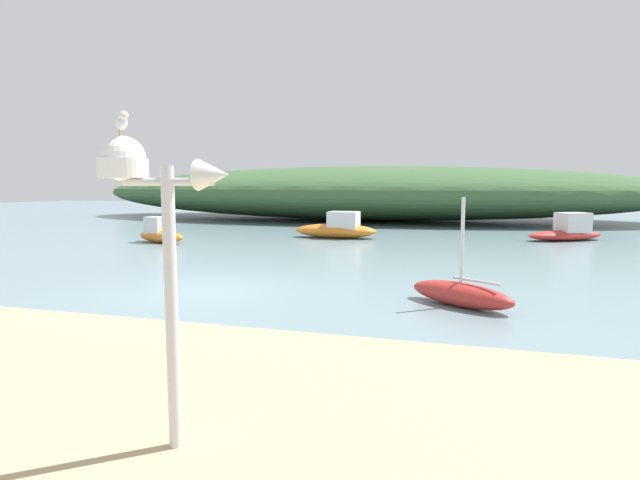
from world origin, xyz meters
name	(u,v)px	position (x,y,z in m)	size (l,w,h in m)	color
ground_plane	(209,290)	(0.00, 0.00, 0.00)	(120.00, 120.00, 0.00)	gray
distant_hill	(365,193)	(-1.34, 27.32, 2.04)	(44.62, 15.46, 4.08)	#3D6038
mast_structure	(147,197)	(3.44, -7.36, 2.54)	(1.29, 0.45, 2.90)	silver
seagull_on_radar	(122,122)	(3.22, -7.37, 3.22)	(0.26, 0.22, 0.21)	orange
sailboat_far_right	(461,294)	(6.18, -0.03, 0.28)	(2.50, 1.97, 2.39)	#B72D28
motorboat_by_sandbar	(338,228)	(0.06, 13.14, 0.49)	(4.19, 1.54, 1.33)	orange
motorboat_outer_mooring	(568,231)	(10.95, 15.08, 0.46)	(4.04, 3.08, 1.33)	#B72D28
motorboat_mid_channel	(160,233)	(-7.36, 8.92, 0.43)	(2.99, 1.73, 1.18)	orange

